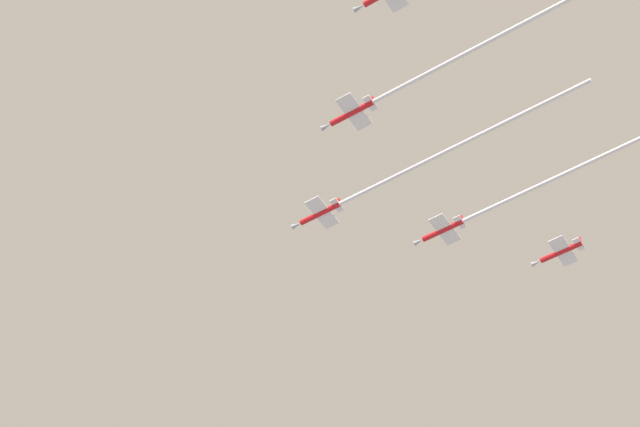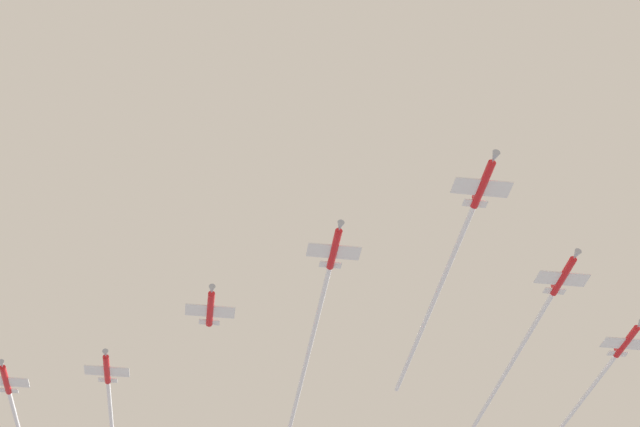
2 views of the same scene
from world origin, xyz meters
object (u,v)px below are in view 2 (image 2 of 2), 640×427
at_px(jet_port_inner, 519,351).
at_px(jet_starboard_inner, 312,338).
at_px(jet_lead, 448,268).
at_px(jet_port_trail, 111,415).
at_px(jet_starboard_outer, 210,308).
at_px(jet_port_outer, 576,408).

height_order(jet_port_inner, jet_starboard_inner, jet_starboard_inner).
xyz_separation_m(jet_lead, jet_port_inner, (-26.55, -4.77, -0.77)).
relative_size(jet_starboard_inner, jet_port_trail, 1.26).
bearing_deg(jet_lead, jet_starboard_inner, -53.95).
bearing_deg(jet_starboard_outer, jet_starboard_inner, -155.88).
bearing_deg(jet_starboard_outer, jet_port_inner, -175.09).
xyz_separation_m(jet_port_outer, jet_starboard_outer, (69.13, -25.68, 0.31)).
bearing_deg(jet_starboard_inner, jet_lead, 126.05).
xyz_separation_m(jet_port_inner, jet_starboard_inner, (24.71, -24.75, 1.55)).
relative_size(jet_port_inner, jet_starboard_outer, 5.47).
relative_size(jet_starboard_inner, jet_port_outer, 1.03).
relative_size(jet_port_inner, jet_port_trail, 1.15).
relative_size(jet_port_inner, jet_starboard_inner, 0.91).
xyz_separation_m(jet_starboard_inner, jet_port_outer, (-50.76, 20.58, -0.93)).
bearing_deg(jet_port_inner, jet_starboard_outer, 4.91).
xyz_separation_m(jet_lead, jet_starboard_outer, (16.53, -34.62, 0.16)).
xyz_separation_m(jet_lead, jet_starboard_inner, (-1.85, -29.52, 0.77)).
bearing_deg(jet_port_trail, jet_lead, 132.18).
height_order(jet_starboard_outer, jet_port_trail, jet_port_trail).
xyz_separation_m(jet_lead, jet_port_outer, (-52.60, -8.94, -0.15)).
xyz_separation_m(jet_starboard_outer, jet_port_trail, (-13.07, -43.08, 0.84)).
relative_size(jet_starboard_outer, jet_port_trail, 0.21).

